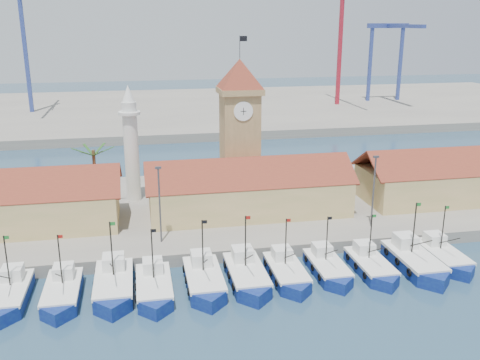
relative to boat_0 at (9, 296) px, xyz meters
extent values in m
plane|color=navy|center=(27.00, -3.28, -0.73)|extent=(400.00, 400.00, 0.00)
cube|color=gray|center=(27.00, 20.72, 0.02)|extent=(140.00, 32.00, 1.50)
cube|color=gray|center=(27.00, 106.72, 0.27)|extent=(240.00, 80.00, 2.00)
cube|color=navy|center=(0.00, 0.38, -0.25)|extent=(3.33, 7.53, 1.71)
cube|color=navy|center=(0.00, -3.39, -0.25)|extent=(3.33, 3.33, 1.71)
cube|color=silver|center=(0.00, 0.38, 0.60)|extent=(3.39, 7.74, 0.33)
cube|color=silver|center=(0.00, 2.26, 1.36)|extent=(2.00, 2.09, 1.33)
cylinder|color=black|center=(0.00, 0.85, 3.27)|extent=(0.13, 0.13, 5.32)
cube|color=#197226|center=(0.24, 0.85, 5.74)|extent=(0.48, 0.02, 0.33)
cube|color=navy|center=(4.94, -0.14, -0.26)|extent=(3.28, 7.42, 1.69)
cube|color=navy|center=(4.94, -3.85, -0.26)|extent=(3.28, 3.28, 1.69)
cube|color=silver|center=(4.94, -0.14, 0.59)|extent=(3.35, 7.63, 0.33)
cube|color=silver|center=(4.94, 1.72, 1.34)|extent=(1.97, 2.06, 1.31)
cylinder|color=black|center=(4.94, 0.33, 3.21)|extent=(0.13, 0.13, 5.25)
cube|color=#A5140F|center=(5.17, 0.33, 5.65)|extent=(0.47, 0.02, 0.33)
cube|color=navy|center=(9.82, 0.35, -0.20)|extent=(3.66, 8.28, 1.88)
cube|color=navy|center=(9.82, -3.79, -0.20)|extent=(3.66, 3.66, 1.88)
cube|color=silver|center=(9.82, 0.35, 0.74)|extent=(3.73, 8.51, 0.37)
cube|color=silver|center=(9.82, 2.42, 1.57)|extent=(2.20, 2.30, 1.46)
cylinder|color=black|center=(9.82, 0.88, 3.66)|extent=(0.15, 0.15, 5.85)
cube|color=#197226|center=(10.08, 0.88, 6.38)|extent=(0.52, 0.02, 0.37)
cube|color=navy|center=(13.75, -0.75, -0.25)|extent=(3.36, 7.61, 1.73)
cube|color=navy|center=(13.75, -4.56, -0.25)|extent=(3.36, 3.36, 1.73)
cube|color=silver|center=(13.75, -0.75, 0.62)|extent=(3.43, 7.82, 0.34)
cube|color=silver|center=(13.75, 1.15, 1.39)|extent=(2.02, 2.11, 1.34)
cylinder|color=black|center=(13.75, -0.27, 3.31)|extent=(0.13, 0.13, 5.38)
cube|color=black|center=(13.99, -0.27, 5.80)|extent=(0.48, 0.02, 0.34)
cube|color=navy|center=(18.80, -0.24, -0.22)|extent=(3.53, 7.99, 1.82)
cube|color=navy|center=(18.80, -4.23, -0.22)|extent=(3.53, 3.53, 1.82)
cube|color=silver|center=(18.80, -0.24, 0.69)|extent=(3.60, 8.21, 0.35)
cube|color=silver|center=(18.80, 1.76, 1.49)|extent=(2.12, 2.22, 1.41)
cylinder|color=black|center=(18.80, 0.27, 3.51)|extent=(0.14, 0.14, 5.65)
cube|color=black|center=(19.06, 0.27, 6.13)|extent=(0.50, 0.02, 0.35)
cube|color=navy|center=(23.26, -0.08, -0.22)|extent=(3.57, 8.07, 1.83)
cube|color=navy|center=(23.26, -4.12, -0.22)|extent=(3.57, 3.57, 1.83)
cube|color=silver|center=(23.26, -0.08, 0.70)|extent=(3.64, 8.29, 0.36)
cube|color=silver|center=(23.26, 1.94, 1.51)|extent=(2.14, 2.24, 1.43)
cylinder|color=black|center=(23.26, 0.43, 3.55)|extent=(0.14, 0.14, 5.71)
cube|color=#A5140F|center=(23.52, 0.43, 6.20)|extent=(0.51, 0.02, 0.36)
cube|color=navy|center=(27.54, -0.14, -0.26)|extent=(3.27, 7.41, 1.68)
cube|color=navy|center=(27.54, -3.84, -0.26)|extent=(3.27, 3.27, 1.68)
cube|color=silver|center=(27.54, -0.14, 0.58)|extent=(3.34, 7.62, 0.33)
cube|color=silver|center=(27.54, 1.72, 1.33)|extent=(1.96, 2.06, 1.31)
cylinder|color=black|center=(27.54, 0.33, 3.20)|extent=(0.13, 0.13, 5.24)
cube|color=#A5140F|center=(27.78, 0.33, 5.63)|extent=(0.47, 0.02, 0.33)
cube|color=navy|center=(32.16, 0.16, -0.27)|extent=(3.17, 7.17, 1.63)
cube|color=navy|center=(32.16, -3.43, -0.27)|extent=(3.17, 3.17, 1.63)
cube|color=silver|center=(32.16, 0.16, 0.54)|extent=(3.23, 7.37, 0.32)
cube|color=silver|center=(32.16, 1.95, 1.26)|extent=(1.90, 1.99, 1.27)
cylinder|color=black|center=(32.16, 0.61, 3.08)|extent=(0.13, 0.13, 5.07)
cube|color=black|center=(32.39, 0.61, 5.43)|extent=(0.45, 0.02, 0.32)
cube|color=navy|center=(36.90, -0.36, -0.27)|extent=(3.22, 7.28, 1.66)
cube|color=navy|center=(36.90, -4.00, -0.27)|extent=(3.22, 3.22, 1.66)
cube|color=silver|center=(36.90, -0.36, 0.56)|extent=(3.28, 7.49, 0.32)
cube|color=silver|center=(36.90, 1.46, 1.30)|extent=(1.93, 2.02, 1.29)
cylinder|color=black|center=(36.90, 0.10, 3.14)|extent=(0.13, 0.13, 5.15)
cube|color=#197226|center=(37.13, 0.10, 5.53)|extent=(0.46, 0.02, 0.32)
cube|color=navy|center=(41.90, -0.44, -0.20)|extent=(3.72, 8.41, 1.91)
cube|color=navy|center=(41.90, -4.64, -0.20)|extent=(3.72, 3.72, 1.91)
cube|color=silver|center=(41.90, -0.44, 0.76)|extent=(3.79, 8.64, 0.37)
cube|color=silver|center=(41.90, 1.66, 1.61)|extent=(2.23, 2.34, 1.49)
cylinder|color=black|center=(41.90, 0.09, 3.73)|extent=(0.15, 0.15, 5.95)
cube|color=#197226|center=(42.17, 0.09, 6.49)|extent=(0.53, 0.02, 0.37)
cube|color=navy|center=(45.85, 0.34, -0.26)|extent=(3.28, 7.41, 1.68)
cube|color=navy|center=(45.85, -3.37, -0.26)|extent=(3.27, 3.27, 1.68)
cube|color=silver|center=(45.85, 0.34, 0.58)|extent=(3.34, 7.62, 0.33)
cube|color=silver|center=(45.85, 2.19, 1.33)|extent=(1.97, 2.06, 1.31)
cylinder|color=black|center=(45.85, 0.81, 3.20)|extent=(0.13, 0.13, 5.24)
cube|color=#197226|center=(46.08, 0.81, 5.64)|extent=(0.47, 0.02, 0.33)
cube|color=#D9B077|center=(27.00, 16.72, 3.02)|extent=(26.00, 10.00, 4.50)
cube|color=brown|center=(27.00, 14.22, 6.77)|extent=(27.04, 5.13, 3.21)
cube|color=brown|center=(27.00, 19.22, 6.77)|extent=(27.04, 5.13, 3.21)
cube|color=#D9B077|center=(59.00, 16.72, 3.02)|extent=(30.00, 10.00, 4.50)
cube|color=brown|center=(59.00, 14.22, 6.77)|extent=(31.20, 5.13, 3.21)
cube|color=brown|center=(59.00, 19.22, 6.77)|extent=(31.20, 5.13, 3.21)
cube|color=tan|center=(27.00, 22.72, 8.27)|extent=(5.00, 5.00, 15.00)
cube|color=tan|center=(27.00, 22.72, 16.17)|extent=(5.80, 5.80, 0.80)
pyramid|color=brown|center=(27.00, 22.72, 18.47)|extent=(5.80, 5.80, 4.00)
cylinder|color=white|center=(27.00, 20.17, 13.77)|extent=(2.60, 0.15, 2.60)
cube|color=black|center=(27.00, 20.09, 13.77)|extent=(0.08, 0.02, 1.00)
cube|color=black|center=(27.00, 20.09, 13.77)|extent=(0.80, 0.02, 0.08)
cylinder|color=#3F3F44|center=(27.00, 22.72, 21.97)|extent=(0.10, 0.10, 3.00)
cube|color=black|center=(27.50, 22.72, 23.07)|extent=(1.00, 0.03, 0.70)
cylinder|color=silver|center=(12.00, 24.72, 7.77)|extent=(2.00, 2.00, 14.00)
cylinder|color=silver|center=(12.00, 24.72, 13.27)|extent=(3.00, 3.00, 0.40)
cone|color=silver|center=(12.00, 24.72, 15.87)|extent=(1.80, 1.80, 2.40)
cylinder|color=brown|center=(7.00, 22.72, 4.77)|extent=(0.44, 0.44, 8.00)
cube|color=#224F1B|center=(8.40, 22.72, 8.57)|extent=(2.80, 0.35, 1.18)
cube|color=#224F1B|center=(7.70, 23.94, 8.57)|extent=(1.71, 2.60, 1.18)
cube|color=#224F1B|center=(6.30, 23.94, 8.57)|extent=(1.71, 2.60, 1.18)
cube|color=#224F1B|center=(5.60, 22.72, 8.57)|extent=(2.80, 0.35, 1.18)
cube|color=#224F1B|center=(6.30, 21.51, 8.57)|extent=(1.71, 2.60, 1.18)
cube|color=#224F1B|center=(7.70, 21.51, 8.57)|extent=(1.71, 2.60, 1.18)
cylinder|color=#3F3F44|center=(15.00, 8.72, 5.27)|extent=(0.20, 0.20, 9.00)
cube|color=#3F3F44|center=(15.00, 8.72, 9.67)|extent=(0.70, 0.25, 0.25)
cylinder|color=#3F3F44|center=(41.00, 8.72, 5.27)|extent=(0.20, 0.20, 9.00)
cube|color=#3F3F44|center=(41.00, 8.72, 9.67)|extent=(0.70, 0.25, 0.25)
cube|color=#2D3F8C|center=(-15.16, 104.72, 18.42)|extent=(1.00, 1.00, 34.28)
cube|color=maroon|center=(72.04, 101.72, 18.46)|extent=(1.00, 1.00, 34.38)
cube|color=#2D3F8C|center=(84.00, 106.72, 12.27)|extent=(0.90, 0.90, 22.00)
cube|color=#2D3F8C|center=(94.00, 106.72, 12.27)|extent=(0.90, 0.90, 22.00)
cube|color=#2D3F8C|center=(89.00, 106.72, 23.77)|extent=(13.00, 1.40, 1.40)
cube|color=#2D3F8C|center=(89.00, 96.72, 23.77)|extent=(1.40, 22.00, 1.00)
camera|label=1|loc=(12.99, -49.30, 25.47)|focal=40.00mm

